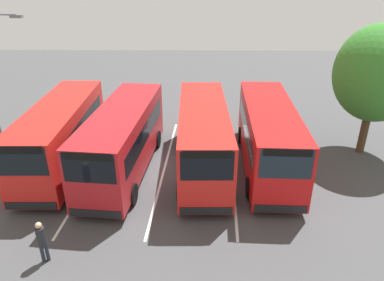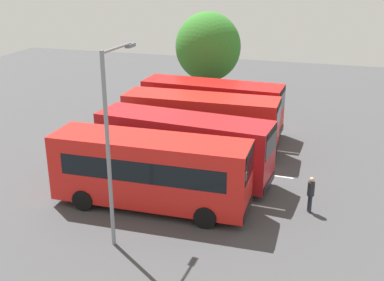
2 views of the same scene
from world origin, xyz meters
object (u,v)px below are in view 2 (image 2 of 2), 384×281
at_px(bus_center_right, 201,122).
at_px(depot_tree, 208,47).
at_px(street_lamp, 111,137).
at_px(bus_far_right, 213,106).
at_px(bus_center_left, 184,146).
at_px(pedestrian, 311,192).
at_px(bus_far_left, 151,170).

xyz_separation_m(bus_center_right, depot_tree, (-2.07, 9.20, 2.76)).
xyz_separation_m(street_lamp, depot_tree, (-1.48, 19.74, 0.11)).
distance_m(bus_far_right, depot_tree, 6.72).
relative_size(bus_center_left, pedestrian, 5.33).
height_order(bus_center_right, street_lamp, street_lamp).
height_order(bus_center_left, bus_far_right, same).
xyz_separation_m(bus_far_left, street_lamp, (-0.32, -3.14, 2.66)).
distance_m(pedestrian, depot_tree, 17.77).
relative_size(street_lamp, depot_tree, 1.09).
bearing_deg(bus_center_right, bus_far_right, 92.05).
bearing_deg(bus_far_left, bus_far_right, 88.74).
bearing_deg(bus_far_right, pedestrian, -50.38).
bearing_deg(depot_tree, street_lamp, -85.72).
height_order(bus_far_right, pedestrian, bus_far_right).
distance_m(bus_far_right, pedestrian, 11.53).
relative_size(pedestrian, street_lamp, 0.22).
bearing_deg(bus_far_left, street_lamp, -96.57).
bearing_deg(bus_far_left, pedestrian, 12.14).
relative_size(bus_center_right, pedestrian, 5.25).
bearing_deg(bus_center_left, pedestrian, -9.57).
relative_size(bus_center_left, bus_center_right, 1.02).
bearing_deg(bus_center_left, bus_center_right, 98.87).
bearing_deg(bus_center_left, depot_tree, 105.26).
xyz_separation_m(bus_far_right, depot_tree, (-1.90, 5.82, 2.76)).
distance_m(bus_center_left, depot_tree, 13.75).
bearing_deg(pedestrian, bus_far_left, -13.26).
height_order(bus_far_left, bus_center_right, same).
height_order(bus_far_left, bus_center_left, same).
height_order(bus_center_right, bus_far_right, same).
relative_size(bus_center_right, depot_tree, 1.26).
distance_m(bus_far_right, street_lamp, 14.17).
relative_size(bus_far_left, pedestrian, 5.25).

